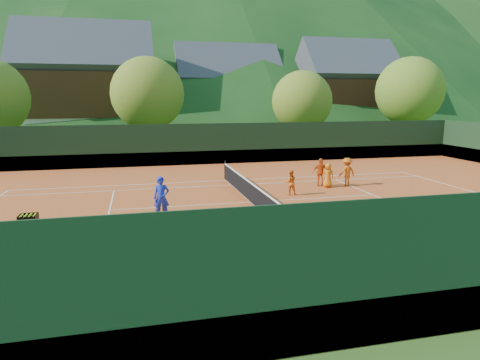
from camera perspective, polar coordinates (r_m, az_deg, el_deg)
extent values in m
plane|color=#2B4D18|center=(20.19, 1.45, -3.01)|extent=(400.00, 400.00, 0.00)
cube|color=#C04E1F|center=(20.19, 1.45, -2.98)|extent=(40.00, 24.00, 0.02)
imported|color=#1C2FB9|center=(17.53, -10.44, -2.36)|extent=(0.65, 0.44, 1.74)
imported|color=orange|center=(21.67, 6.74, -0.33)|extent=(0.67, 0.55, 1.28)
imported|color=#DC4F13|center=(24.05, 10.72, 1.02)|extent=(0.99, 0.66, 1.56)
imported|color=orange|center=(23.82, 11.64, 0.62)|extent=(0.71, 0.51, 1.35)
imported|color=#D85C13|center=(24.55, 14.05, 1.08)|extent=(1.09, 0.73, 1.56)
sphere|color=#CBD523|center=(17.53, 0.49, -4.99)|extent=(0.07, 0.07, 0.07)
sphere|color=#CBD523|center=(14.98, 1.29, -7.80)|extent=(0.07, 0.07, 0.07)
sphere|color=#CBD523|center=(10.79, -22.50, -16.42)|extent=(0.07, 0.07, 0.07)
sphere|color=#CBD523|center=(18.91, 4.19, -3.83)|extent=(0.07, 0.07, 0.07)
sphere|color=#CBD523|center=(17.27, -18.51, -5.82)|extent=(0.07, 0.07, 0.07)
sphere|color=#CBD523|center=(11.64, 7.91, -13.58)|extent=(0.07, 0.07, 0.07)
sphere|color=#CBD523|center=(21.36, 18.86, -2.68)|extent=(0.07, 0.07, 0.07)
sphere|color=#CBD523|center=(17.70, 13.82, -5.16)|extent=(0.07, 0.07, 0.07)
sphere|color=#CBD523|center=(16.68, -7.24, -5.91)|extent=(0.07, 0.07, 0.07)
sphere|color=#CBD523|center=(13.88, -14.18, -9.70)|extent=(0.07, 0.07, 0.07)
sphere|color=#CBD523|center=(18.20, -8.36, -4.51)|extent=(0.07, 0.07, 0.07)
sphere|color=#CBD523|center=(11.49, -3.46, -13.84)|extent=(0.07, 0.07, 0.07)
sphere|color=#CBD523|center=(17.29, -25.52, -6.32)|extent=(0.07, 0.07, 0.07)
sphere|color=#CBD523|center=(16.36, -18.03, -6.72)|extent=(0.07, 0.07, 0.07)
sphere|color=#CBD523|center=(19.97, 12.70, -3.27)|extent=(0.07, 0.07, 0.07)
sphere|color=#CBD523|center=(16.01, 2.67, -6.56)|extent=(0.07, 0.07, 0.07)
sphere|color=#CBD523|center=(15.26, -13.81, -7.77)|extent=(0.07, 0.07, 0.07)
sphere|color=#CBD523|center=(16.76, 22.83, -6.63)|extent=(0.07, 0.07, 0.07)
sphere|color=#CBD523|center=(17.40, -20.07, -5.80)|extent=(0.07, 0.07, 0.07)
sphere|color=#CBD523|center=(16.37, 11.32, -6.37)|extent=(0.07, 0.07, 0.07)
sphere|color=#CBD523|center=(13.73, 2.67, -9.58)|extent=(0.07, 0.07, 0.07)
sphere|color=#CBD523|center=(17.73, 10.25, -4.99)|extent=(0.07, 0.07, 0.07)
sphere|color=#CBD523|center=(19.63, 16.90, -3.73)|extent=(0.07, 0.07, 0.07)
sphere|color=#CBD523|center=(14.49, 27.93, -9.79)|extent=(0.07, 0.07, 0.07)
cube|color=white|center=(25.88, 27.78, -1.12)|extent=(0.06, 10.97, 0.00)
cube|color=white|center=(15.16, 6.87, -7.77)|extent=(23.77, 0.06, 0.00)
cube|color=white|center=(25.40, -1.76, -0.06)|extent=(23.77, 0.06, 0.00)
cube|color=silver|center=(16.39, 5.20, -6.29)|extent=(23.77, 0.06, 0.00)
cube|color=silver|center=(24.08, -1.09, -0.66)|extent=(23.77, 0.06, 0.00)
cube|color=white|center=(19.57, -17.01, -3.87)|extent=(0.06, 8.23, 0.00)
cube|color=white|center=(22.66, 17.28, -1.90)|extent=(0.06, 8.23, 0.00)
cube|color=white|center=(20.18, 1.45, -2.94)|extent=(12.80, 0.06, 0.00)
cube|color=silver|center=(20.18, 1.45, -2.94)|extent=(0.06, 10.97, 0.00)
cube|color=black|center=(20.08, 1.45, -1.71)|extent=(0.03, 11.97, 0.90)
cube|color=white|center=(19.98, 1.46, -0.39)|extent=(0.05, 11.97, 0.06)
cylinder|color=black|center=(14.55, 7.61, -6.33)|extent=(0.10, 0.10, 1.10)
cylinder|color=black|center=(25.78, -1.99, 1.34)|extent=(0.10, 0.10, 1.10)
cube|color=black|center=(31.52, -4.22, 4.82)|extent=(40.00, 0.05, 3.00)
cube|color=#195A24|center=(31.64, -4.19, 3.02)|extent=(40.40, 0.05, 1.00)
cube|color=black|center=(9.22, 21.58, -11.14)|extent=(40.00, 0.05, 3.00)
cube|color=#185425|center=(9.63, 21.15, -16.68)|extent=(40.40, 0.05, 1.00)
cylinder|color=black|center=(15.97, -27.40, -6.96)|extent=(0.02, 0.02, 0.55)
cylinder|color=black|center=(15.84, -25.46, -6.93)|extent=(0.02, 0.02, 0.55)
cylinder|color=black|center=(16.48, -26.96, -6.39)|extent=(0.02, 0.02, 0.55)
cylinder|color=black|center=(16.36, -25.08, -6.35)|extent=(0.02, 0.02, 0.55)
cube|color=black|center=(16.09, -26.31, -5.72)|extent=(0.55, 0.55, 0.02)
cube|color=black|center=(15.77, -26.59, -5.21)|extent=(0.55, 0.02, 0.45)
cube|color=black|center=(16.29, -26.17, -4.69)|extent=(0.55, 0.02, 0.45)
cube|color=black|center=(16.09, -27.33, -4.97)|extent=(0.02, 0.55, 0.45)
cube|color=black|center=(15.97, -25.41, -4.92)|extent=(0.02, 0.55, 0.45)
sphere|color=#CCE526|center=(15.84, -27.32, -4.49)|extent=(0.07, 0.07, 0.07)
sphere|color=#CCE526|center=(15.96, -27.21, -4.37)|extent=(0.07, 0.07, 0.07)
sphere|color=#CCE526|center=(16.09, -27.10, -4.24)|extent=(0.07, 0.07, 0.07)
sphere|color=#CCE526|center=(16.22, -26.99, -4.12)|extent=(0.07, 0.07, 0.07)
sphere|color=#CCE526|center=(15.80, -26.84, -4.48)|extent=(0.07, 0.07, 0.07)
sphere|color=#CCE526|center=(15.93, -26.73, -4.35)|extent=(0.07, 0.07, 0.07)
sphere|color=#CCE526|center=(16.06, -26.62, -4.23)|extent=(0.07, 0.07, 0.07)
sphere|color=#CCE526|center=(16.19, -26.52, -4.10)|extent=(0.07, 0.07, 0.07)
sphere|color=#CCE526|center=(15.77, -26.35, -4.47)|extent=(0.07, 0.07, 0.07)
sphere|color=#CCE526|center=(15.90, -26.25, -4.34)|extent=(0.07, 0.07, 0.07)
sphere|color=#CCE526|center=(16.03, -26.14, -4.21)|extent=(0.07, 0.07, 0.07)
sphere|color=#CCE526|center=(16.16, -26.04, -4.09)|extent=(0.07, 0.07, 0.07)
sphere|color=#CCE526|center=(15.74, -25.87, -4.45)|extent=(0.07, 0.07, 0.07)
sphere|color=#CCE526|center=(15.87, -25.77, -4.33)|extent=(0.07, 0.07, 0.07)
sphere|color=#CCE526|center=(16.00, -25.67, -4.20)|extent=(0.07, 0.07, 0.07)
sphere|color=#CCE526|center=(16.13, -25.57, -4.08)|extent=(0.07, 0.07, 0.07)
cube|color=beige|center=(49.28, -19.39, 6.34)|extent=(12.00, 9.00, 2.88)
cube|color=#371F0F|center=(49.17, -19.66, 10.62)|extent=(12.24, 9.18, 4.48)
cube|color=#404047|center=(49.26, -19.88, 13.91)|extent=(13.80, 9.93, 9.93)
cube|color=beige|center=(54.19, -1.76, 7.12)|extent=(11.00, 8.00, 2.52)
cube|color=#351D0E|center=(54.07, -1.78, 10.53)|extent=(11.22, 8.16, 3.92)
cube|color=#3E3E45|center=(54.11, -1.79, 13.24)|extent=(12.65, 8.82, 8.82)
cube|color=beige|center=(55.09, 13.64, 6.98)|extent=(10.00, 8.00, 2.70)
cube|color=#34190E|center=(54.98, 13.81, 10.57)|extent=(10.20, 8.16, 4.20)
cube|color=#404048|center=(55.04, 13.94, 13.37)|extent=(11.50, 8.82, 8.82)
cylinder|color=#3D2518|center=(39.09, -11.99, 5.68)|extent=(0.36, 0.36, 2.88)
sphere|color=#567B20|center=(38.94, -12.21, 11.19)|extent=(6.40, 6.40, 6.40)
cylinder|color=#402919|center=(40.97, 8.13, 5.79)|extent=(0.36, 0.36, 2.52)
sphere|color=#537820|center=(40.82, 8.26, 10.39)|extent=(5.60, 5.60, 5.60)
cylinder|color=#412B1A|center=(47.54, 21.33, 6.18)|extent=(0.36, 0.36, 3.06)
sphere|color=#4B7B20|center=(47.43, 21.67, 10.99)|extent=(6.80, 6.80, 6.80)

